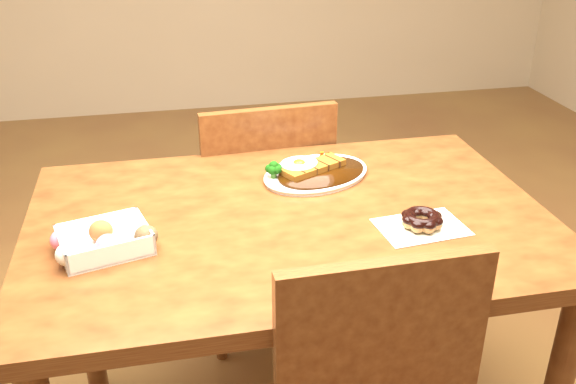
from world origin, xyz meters
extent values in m
cube|color=#4A200E|center=(0.00, 0.00, 0.73)|extent=(1.20, 0.80, 0.04)
cylinder|color=#4A200E|center=(-0.54, 0.34, 0.35)|extent=(0.06, 0.06, 0.71)
cylinder|color=#4A200E|center=(0.54, 0.34, 0.35)|extent=(0.06, 0.06, 0.71)
cube|color=#4A200E|center=(0.01, 0.60, 0.43)|extent=(0.45, 0.45, 0.04)
cylinder|color=#4A200E|center=(0.17, 0.78, 0.21)|extent=(0.04, 0.04, 0.41)
cylinder|color=#4A200E|center=(-0.17, 0.76, 0.21)|extent=(0.04, 0.04, 0.41)
cylinder|color=#4A200E|center=(0.19, 0.44, 0.21)|extent=(0.04, 0.04, 0.41)
cylinder|color=#4A200E|center=(-0.14, 0.42, 0.21)|extent=(0.04, 0.04, 0.41)
cube|color=#4A200E|center=(0.03, 0.41, 0.67)|extent=(0.40, 0.06, 0.40)
cube|color=#4A200E|center=(0.09, -0.41, 0.67)|extent=(0.40, 0.04, 0.40)
ellipsoid|color=white|center=(0.11, 0.19, 0.76)|extent=(0.35, 0.30, 0.01)
ellipsoid|color=black|center=(0.12, 0.18, 0.77)|extent=(0.29, 0.25, 0.01)
cube|color=#6B380C|center=(0.10, 0.20, 0.77)|extent=(0.18, 0.13, 0.02)
ellipsoid|color=white|center=(0.07, 0.20, 0.79)|extent=(0.12, 0.12, 0.01)
ellipsoid|color=#FFB214|center=(0.07, 0.20, 0.79)|extent=(0.03, 0.03, 0.02)
cube|color=white|center=(-0.41, -0.07, 0.77)|extent=(0.21, 0.18, 0.05)
ellipsoid|color=beige|center=(-0.48, -0.12, 0.78)|extent=(0.05, 0.05, 0.05)
ellipsoid|color=pink|center=(-0.40, -0.10, 0.78)|extent=(0.05, 0.05, 0.05)
ellipsoid|color=black|center=(-0.33, -0.08, 0.78)|extent=(0.05, 0.05, 0.05)
ellipsoid|color=pink|center=(-0.50, -0.06, 0.78)|extent=(0.05, 0.05, 0.05)
ellipsoid|color=brown|center=(-0.42, -0.04, 0.78)|extent=(0.05, 0.05, 0.05)
cube|color=silver|center=(0.28, -0.12, 0.75)|extent=(0.20, 0.15, 0.00)
torus|color=olive|center=(0.28, -0.12, 0.77)|extent=(0.10, 0.10, 0.03)
torus|color=black|center=(0.28, -0.12, 0.78)|extent=(0.09, 0.09, 0.02)
camera|label=1|loc=(-0.27, -1.28, 1.46)|focal=40.00mm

